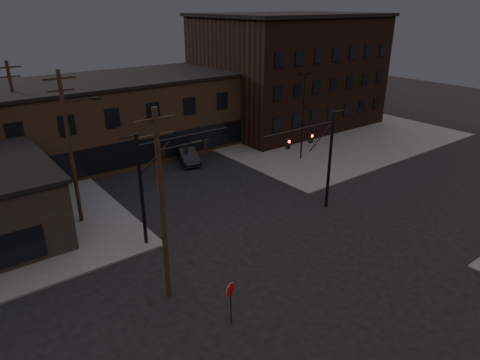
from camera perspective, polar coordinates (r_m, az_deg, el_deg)
name	(u,v)px	position (r m, az deg, el deg)	size (l,w,h in m)	color
ground	(310,256)	(29.27, 9.34, -9.97)	(140.00, 140.00, 0.00)	black
sidewalk_ne	(306,129)	(57.97, 8.83, 6.77)	(30.00, 30.00, 0.15)	#474744
building_row	(129,116)	(49.56, -14.52, 8.32)	(40.00, 12.00, 8.00)	brown
building_right	(288,72)	(59.31, 6.40, 14.10)	(22.00, 16.00, 14.00)	black
traffic_signal_near	(321,153)	(33.50, 10.70, 3.60)	(7.12, 0.24, 8.00)	black
traffic_signal_far	(158,173)	(29.16, -10.90, 0.86)	(7.12, 0.24, 8.00)	black
stop_sign	(231,294)	(22.57, -1.26, -14.98)	(0.72, 0.33, 2.48)	black
utility_pole_near	(163,204)	(22.77, -10.23, -3.11)	(3.70, 0.28, 11.00)	black
utility_pole_mid	(71,146)	(32.93, -21.64, 4.24)	(3.70, 0.28, 11.50)	black
utility_pole_far	(18,119)	(44.17, -27.49, 7.19)	(2.20, 0.28, 11.00)	black
lot_light_a	(303,109)	(44.97, 8.46, 9.37)	(1.50, 0.28, 9.14)	black
lot_light_b	(309,94)	(52.59, 9.22, 11.23)	(1.50, 0.28, 9.14)	black
parked_car_lot_a	(270,137)	(51.06, 3.97, 5.79)	(1.78, 4.41, 1.50)	black
parked_car_lot_b	(285,136)	(51.86, 6.01, 5.82)	(1.73, 4.24, 1.23)	silver
car_crossing	(187,155)	(45.23, -7.04, 3.33)	(1.74, 5.00, 1.65)	black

